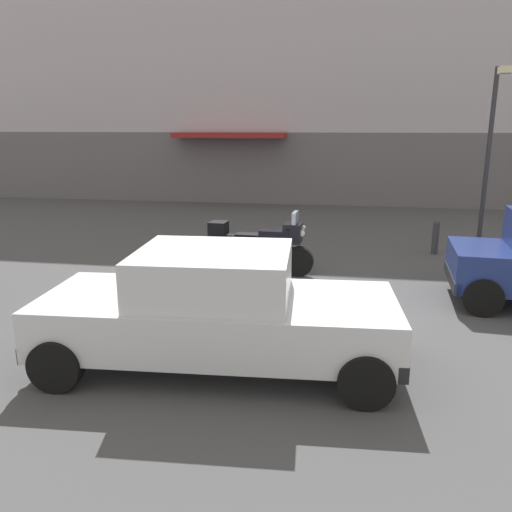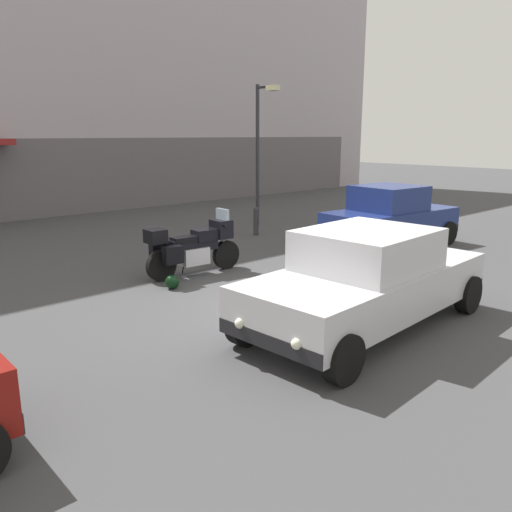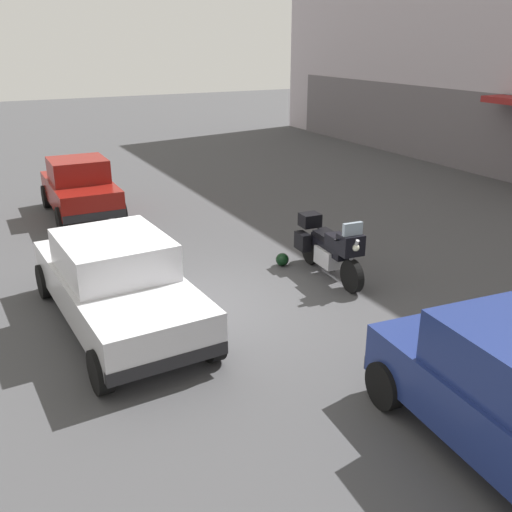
{
  "view_description": "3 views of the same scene",
  "coord_description": "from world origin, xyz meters",
  "px_view_note": "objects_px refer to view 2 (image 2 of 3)",
  "views": [
    {
      "loc": [
        1.55,
        -7.4,
        3.07
      ],
      "look_at": [
        0.21,
        0.67,
        0.98
      ],
      "focal_mm": 35.98,
      "sensor_mm": 36.0,
      "label": 1
    },
    {
      "loc": [
        -6.33,
        -5.89,
        2.95
      ],
      "look_at": [
        -0.5,
        0.56,
        0.89
      ],
      "focal_mm": 36.31,
      "sensor_mm": 36.0,
      "label": 2
    },
    {
      "loc": [
        8.89,
        -3.29,
        4.57
      ],
      "look_at": [
        0.03,
        1.22,
        0.79
      ],
      "focal_mm": 40.44,
      "sensor_mm": 36.0,
      "label": 3
    }
  ],
  "objects_px": {
    "helmet": "(172,282)",
    "car_hatchback_near": "(390,217)",
    "car_sedan_far": "(367,279)",
    "bollard_curbside": "(256,220)",
    "motorcycle": "(193,247)",
    "streetlamp_curbside": "(261,140)"
  },
  "relations": [
    {
      "from": "streetlamp_curbside",
      "to": "bollard_curbside",
      "type": "relative_size",
      "value": 5.3
    },
    {
      "from": "bollard_curbside",
      "to": "car_hatchback_near",
      "type": "bearing_deg",
      "value": -66.98
    },
    {
      "from": "car_sedan_far",
      "to": "bollard_curbside",
      "type": "bearing_deg",
      "value": -122.83
    },
    {
      "from": "car_hatchback_near",
      "to": "car_sedan_far",
      "type": "bearing_deg",
      "value": -144.75
    },
    {
      "from": "car_hatchback_near",
      "to": "bollard_curbside",
      "type": "height_order",
      "value": "car_hatchback_near"
    },
    {
      "from": "car_hatchback_near",
      "to": "bollard_curbside",
      "type": "distance_m",
      "value": 3.93
    },
    {
      "from": "helmet",
      "to": "streetlamp_curbside",
      "type": "bearing_deg",
      "value": 34.36
    },
    {
      "from": "helmet",
      "to": "car_sedan_far",
      "type": "bearing_deg",
      "value": -73.89
    },
    {
      "from": "motorcycle",
      "to": "streetlamp_curbside",
      "type": "height_order",
      "value": "streetlamp_curbside"
    },
    {
      "from": "helmet",
      "to": "bollard_curbside",
      "type": "distance_m",
      "value": 5.77
    },
    {
      "from": "helmet",
      "to": "car_sedan_far",
      "type": "xyz_separation_m",
      "value": [
        1.09,
        -3.78,
        0.64
      ]
    },
    {
      "from": "helmet",
      "to": "bollard_curbside",
      "type": "bearing_deg",
      "value": 31.37
    },
    {
      "from": "car_hatchback_near",
      "to": "car_sedan_far",
      "type": "relative_size",
      "value": 0.85
    },
    {
      "from": "motorcycle",
      "to": "car_sedan_far",
      "type": "distance_m",
      "value": 4.36
    },
    {
      "from": "car_sedan_far",
      "to": "bollard_curbside",
      "type": "distance_m",
      "value": 7.79
    },
    {
      "from": "car_hatchback_near",
      "to": "motorcycle",
      "type": "bearing_deg",
      "value": 172.6
    },
    {
      "from": "car_sedan_far",
      "to": "streetlamp_curbside",
      "type": "relative_size",
      "value": 1.04
    },
    {
      "from": "streetlamp_curbside",
      "to": "bollard_curbside",
      "type": "bearing_deg",
      "value": -136.57
    },
    {
      "from": "helmet",
      "to": "streetlamp_curbside",
      "type": "xyz_separation_m",
      "value": [
        6.3,
        4.31,
        2.61
      ]
    },
    {
      "from": "helmet",
      "to": "car_hatchback_near",
      "type": "bearing_deg",
      "value": -5.36
    },
    {
      "from": "car_hatchback_near",
      "to": "streetlamp_curbside",
      "type": "xyz_separation_m",
      "value": [
        -0.14,
        4.92,
        1.94
      ]
    },
    {
      "from": "motorcycle",
      "to": "car_sedan_far",
      "type": "height_order",
      "value": "car_sedan_far"
    }
  ]
}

